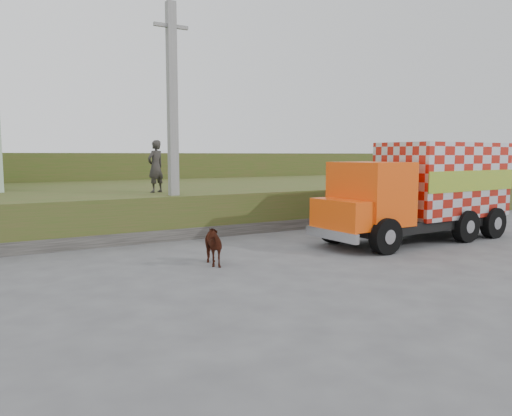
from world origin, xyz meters
TOP-DOWN VIEW (x-y plane):
  - ground at (0.00, 0.00)m, footprint 120.00×120.00m
  - embankment at (0.00, 10.00)m, footprint 40.00×12.00m
  - embankment_far at (0.00, 22.00)m, footprint 40.00×12.00m
  - retaining_strip at (-2.00, 4.20)m, footprint 16.00×0.50m
  - utility_pole at (-1.00, 4.60)m, footprint 1.20×0.30m
  - cargo_truck at (6.21, -0.03)m, footprint 7.51×2.83m
  - cow at (-1.77, 0.06)m, footprint 0.76×1.34m
  - pedestrian at (-1.11, 6.14)m, footprint 0.84×0.72m

SIDE VIEW (x-z plane):
  - ground at x=0.00m, z-range 0.00..0.00m
  - retaining_strip at x=-2.00m, z-range 0.00..0.40m
  - cow at x=-1.77m, z-range 0.00..1.07m
  - embankment at x=0.00m, z-range 0.00..1.50m
  - embankment_far at x=0.00m, z-range 0.00..3.00m
  - cargo_truck at x=6.21m, z-range 0.05..3.36m
  - pedestrian at x=-1.11m, z-range 1.50..3.44m
  - utility_pole at x=-1.00m, z-range 0.08..8.07m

